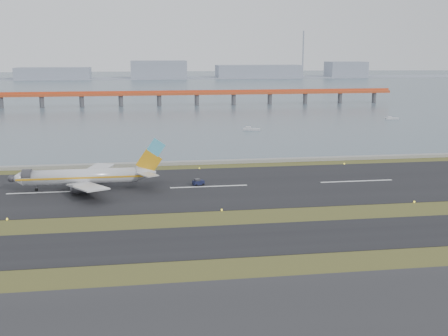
% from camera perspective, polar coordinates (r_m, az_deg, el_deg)
% --- Properties ---
extents(ground, '(1000.00, 1000.00, 0.00)m').
position_cam_1_polar(ground, '(116.09, 0.32, -5.42)').
color(ground, '#334318').
rests_on(ground, ground).
extents(taxiway_strip, '(1000.00, 18.00, 0.10)m').
position_cam_1_polar(taxiway_strip, '(104.83, 1.36, -7.31)').
color(taxiway_strip, black).
rests_on(taxiway_strip, ground).
extents(runway_strip, '(1000.00, 45.00, 0.10)m').
position_cam_1_polar(runway_strip, '(144.72, -1.55, -1.91)').
color(runway_strip, black).
rests_on(runway_strip, ground).
extents(seawall, '(1000.00, 2.50, 1.00)m').
position_cam_1_polar(seawall, '(173.73, -2.79, 0.56)').
color(seawall, gray).
rests_on(seawall, ground).
extents(bay_water, '(1400.00, 800.00, 1.30)m').
position_cam_1_polar(bay_water, '(570.79, -7.03, 8.29)').
color(bay_water, '#4C5E6D').
rests_on(bay_water, ground).
extents(red_pier, '(260.00, 5.00, 10.20)m').
position_cam_1_polar(red_pier, '(362.45, -2.79, 7.53)').
color(red_pier, '#C74922').
rests_on(red_pier, ground).
extents(far_shoreline, '(1400.00, 80.00, 60.50)m').
position_cam_1_polar(far_shoreline, '(730.70, -6.37, 9.54)').
color(far_shoreline, '#8992A2').
rests_on(far_shoreline, ground).
extents(airliner, '(38.52, 32.89, 12.80)m').
position_cam_1_polar(airliner, '(145.19, -13.72, -0.82)').
color(airliner, silver).
rests_on(airliner, ground).
extents(pushback_tug, '(3.23, 2.50, 1.82)m').
position_cam_1_polar(pushback_tug, '(146.03, -2.64, -1.46)').
color(pushback_tug, black).
rests_on(pushback_tug, ground).
extents(workboat_near, '(7.62, 4.89, 1.77)m').
position_cam_1_polar(workboat_near, '(247.93, 2.78, 3.97)').
color(workboat_near, silver).
rests_on(workboat_near, ground).
extents(workboat_far, '(6.76, 2.82, 1.59)m').
position_cam_1_polar(workboat_far, '(300.91, 16.65, 4.87)').
color(workboat_far, silver).
rests_on(workboat_far, ground).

